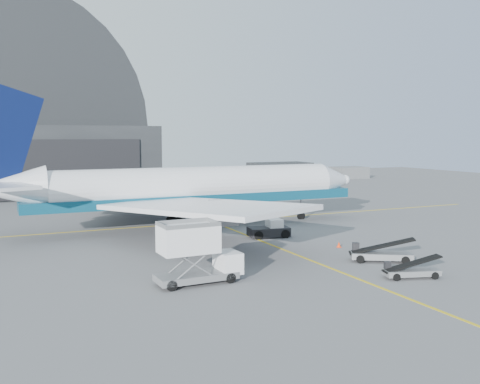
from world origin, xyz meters
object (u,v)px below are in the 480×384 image
pushback_tug (270,230)px  belt_loader_b (381,254)px  airliner (183,189)px  catering_truck (195,254)px  belt_loader_a (411,271)px

pushback_tug → belt_loader_b: size_ratio=0.85×
airliner → catering_truck: (-6.52, -21.97, -2.33)m
pushback_tug → belt_loader_b: belt_loader_b is taller
belt_loader_b → pushback_tug: bearing=134.4°
catering_truck → pushback_tug: size_ratio=1.40×
catering_truck → belt_loader_b: catering_truck is taller
catering_truck → pushback_tug: bearing=43.9°
airliner → catering_truck: size_ratio=7.38×
belt_loader_a → belt_loader_b: bearing=91.6°
airliner → pushback_tug: 11.42m
airliner → pushback_tug: airliner is taller
airliner → belt_loader_b: 24.37m
airliner → belt_loader_b: (9.57, -22.09, -3.81)m
pushback_tug → belt_loader_b: (3.24, -13.34, -0.09)m
pushback_tug → catering_truck: bearing=-125.6°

